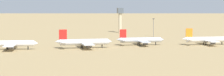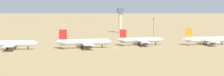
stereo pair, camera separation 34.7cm
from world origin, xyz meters
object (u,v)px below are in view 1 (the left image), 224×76
object	(u,v)px
parked_jet_red_3	(83,42)
control_tower	(120,18)
light_pole_west	(153,26)
parked_jet_navy_2	(9,44)
parked_jet_red_4	(140,40)
parked_jet_orange_5	(206,39)

from	to	relation	value
parked_jet_red_3	control_tower	bearing A→B (deg)	66.78
control_tower	light_pole_west	distance (m)	53.66
parked_jet_navy_2	parked_jet_red_3	size ratio (longest dim) A/B	0.97
parked_jet_red_3	parked_jet_red_4	xyz separation A→B (m)	(41.49, 10.24, -0.41)
control_tower	parked_jet_red_3	bearing A→B (deg)	-114.05
light_pole_west	parked_jet_orange_5	bearing A→B (deg)	-79.36
parked_jet_navy_2	parked_jet_orange_5	size ratio (longest dim) A/B	1.04
parked_jet_orange_5	control_tower	bearing A→B (deg)	107.72
parked_jet_red_3	control_tower	world-z (taller)	control_tower
parked_jet_orange_5	parked_jet_red_3	bearing A→B (deg)	-174.02
control_tower	parked_jet_orange_5	bearing A→B (deg)	-76.59
control_tower	light_pole_west	size ratio (longest dim) A/B	1.52
parked_jet_orange_5	light_pole_west	world-z (taller)	light_pole_west
parked_jet_red_3	control_tower	size ratio (longest dim) A/B	1.61
parked_jet_red_4	control_tower	distance (m)	119.65
parked_jet_orange_5	light_pole_west	xyz separation A→B (m)	(-14.07, 74.88, 5.08)
parked_jet_red_4	parked_jet_navy_2	bearing A→B (deg)	-171.05
parked_jet_navy_2	parked_jet_orange_5	world-z (taller)	parked_jet_navy_2
parked_jet_red_4	parked_jet_orange_5	xyz separation A→B (m)	(45.79, -7.71, 0.14)
parked_jet_red_3	parked_jet_red_4	bearing A→B (deg)	14.69
control_tower	light_pole_west	world-z (taller)	control_tower
parked_jet_red_4	parked_jet_orange_5	bearing A→B (deg)	-5.69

